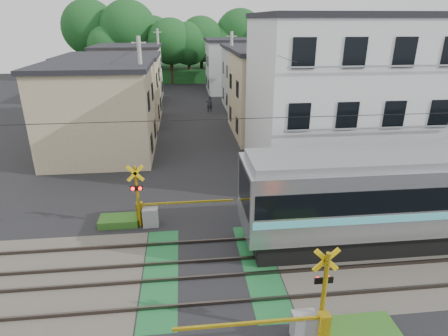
{
  "coord_description": "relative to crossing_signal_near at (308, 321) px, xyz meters",
  "views": [
    {
      "loc": [
        -0.79,
        -11.87,
        8.93
      ],
      "look_at": [
        1.06,
        5.0,
        2.19
      ],
      "focal_mm": 30.0,
      "sensor_mm": 36.0,
      "label": 1
    }
  ],
  "objects": [
    {
      "name": "ground",
      "position": [
        -2.59,
        3.65,
        -0.71
      ],
      "size": [
        120.0,
        120.0,
        0.0
      ],
      "primitive_type": "plane",
      "color": "black"
    },
    {
      "name": "track_bed",
      "position": [
        -2.59,
        3.65,
        -0.67
      ],
      "size": [
        120.0,
        120.0,
        0.14
      ],
      "color": "#47423A",
      "rests_on": "ground"
    },
    {
      "name": "crossing_signal_near",
      "position": [
        0.0,
        0.0,
        0.0
      ],
      "size": [
        4.74,
        0.65,
        3.09
      ],
      "color": "yellow",
      "rests_on": "ground"
    },
    {
      "name": "crossing_signal_far",
      "position": [
        -5.17,
        7.31,
        0.0
      ],
      "size": [
        4.74,
        0.65,
        3.09
      ],
      "color": "yellow",
      "rests_on": "ground"
    },
    {
      "name": "apartment_block",
      "position": [
        5.91,
        13.15,
        3.94
      ],
      "size": [
        10.2,
        8.36,
        9.3
      ],
      "color": "silver",
      "rests_on": "ground"
    },
    {
      "name": "houses_row",
      "position": [
        -2.33,
        29.57,
        2.53
      ],
      "size": [
        22.07,
        31.35,
        6.8
      ],
      "color": "tan",
      "rests_on": "ground"
    },
    {
      "name": "tree_hill",
      "position": [
        -3.66,
        51.92,
        4.87
      ],
      "size": [
        40.0,
        13.08,
        11.91
      ],
      "color": "#18491C",
      "rests_on": "ground"
    },
    {
      "name": "catenary",
      "position": [
        3.41,
        3.69,
        2.98
      ],
      "size": [
        60.0,
        5.04,
        7.0
      ],
      "color": "#2D2D33",
      "rests_on": "ground"
    },
    {
      "name": "utility_poles",
      "position": [
        -3.64,
        26.66,
        3.37
      ],
      "size": [
        7.9,
        42.0,
        8.0
      ],
      "color": "#A5A5A0",
      "rests_on": "ground"
    },
    {
      "name": "pedestrian",
      "position": [
        -0.71,
        29.91,
        0.14
      ],
      "size": [
        0.67,
        0.48,
        1.71
      ],
      "primitive_type": "imported",
      "rotation": [
        0.0,
        0.0,
        3.26
      ],
      "color": "#2A2B34",
      "rests_on": "ground"
    },
    {
      "name": "weed_patches",
      "position": [
        -0.83,
        3.56,
        -0.53
      ],
      "size": [
        10.25,
        8.8,
        0.4
      ],
      "color": "#2D5E1E",
      "rests_on": "ground"
    }
  ]
}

